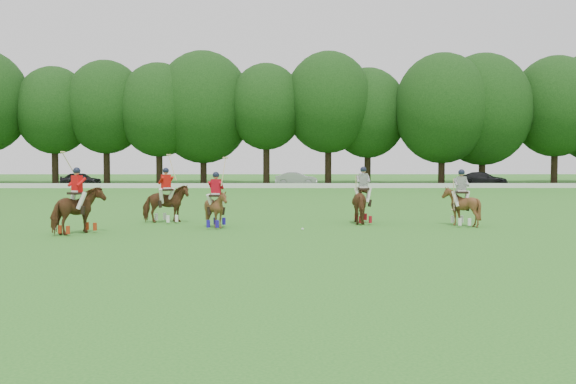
{
  "coord_description": "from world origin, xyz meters",
  "views": [
    {
      "loc": [
        1.88,
        -20.91,
        2.72
      ],
      "look_at": [
        2.03,
        4.2,
        1.4
      ],
      "focal_mm": 40.0,
      "sensor_mm": 36.0,
      "label": 1
    }
  ],
  "objects_px": {
    "polo_red_b": "(166,203)",
    "car_mid": "(296,179)",
    "polo_red_c": "(216,208)",
    "polo_stripe_a": "(363,203)",
    "polo_red_a": "(77,210)",
    "polo_stripe_b": "(461,206)",
    "polo_ball": "(303,229)",
    "car_left": "(81,179)",
    "car_right": "(483,179)"
  },
  "relations": [
    {
      "from": "polo_red_a",
      "to": "polo_stripe_a",
      "type": "relative_size",
      "value": 1.24
    },
    {
      "from": "polo_stripe_b",
      "to": "polo_ball",
      "type": "xyz_separation_m",
      "value": [
        -6.42,
        -1.49,
        -0.77
      ]
    },
    {
      "from": "car_left",
      "to": "car_mid",
      "type": "bearing_deg",
      "value": -80.56
    },
    {
      "from": "car_left",
      "to": "polo_stripe_b",
      "type": "bearing_deg",
      "value": -134.76
    },
    {
      "from": "car_left",
      "to": "car_mid",
      "type": "distance_m",
      "value": 21.34
    },
    {
      "from": "car_mid",
      "to": "polo_stripe_a",
      "type": "height_order",
      "value": "polo_stripe_a"
    },
    {
      "from": "car_right",
      "to": "polo_ball",
      "type": "xyz_separation_m",
      "value": [
        -19.06,
        -39.26,
        -0.64
      ]
    },
    {
      "from": "car_right",
      "to": "polo_red_c",
      "type": "xyz_separation_m",
      "value": [
        -22.41,
        -38.49,
        0.09
      ]
    },
    {
      "from": "car_mid",
      "to": "polo_stripe_b",
      "type": "relative_size",
      "value": 1.83
    },
    {
      "from": "car_right",
      "to": "polo_red_b",
      "type": "height_order",
      "value": "polo_red_b"
    },
    {
      "from": "car_right",
      "to": "polo_red_a",
      "type": "relative_size",
      "value": 1.61
    },
    {
      "from": "polo_red_b",
      "to": "polo_red_c",
      "type": "xyz_separation_m",
      "value": [
        2.33,
        -2.08,
        -0.06
      ]
    },
    {
      "from": "polo_stripe_a",
      "to": "polo_ball",
      "type": "height_order",
      "value": "polo_stripe_a"
    },
    {
      "from": "polo_stripe_b",
      "to": "polo_stripe_a",
      "type": "bearing_deg",
      "value": 164.45
    },
    {
      "from": "car_left",
      "to": "polo_red_b",
      "type": "bearing_deg",
      "value": -147.98
    },
    {
      "from": "polo_red_a",
      "to": "polo_red_c",
      "type": "relative_size",
      "value": 1.07
    },
    {
      "from": "car_mid",
      "to": "polo_red_c",
      "type": "relative_size",
      "value": 1.52
    },
    {
      "from": "car_left",
      "to": "car_right",
      "type": "height_order",
      "value": "car_right"
    },
    {
      "from": "car_mid",
      "to": "car_right",
      "type": "bearing_deg",
      "value": -86.87
    },
    {
      "from": "polo_red_a",
      "to": "polo_stripe_b",
      "type": "distance_m",
      "value": 14.78
    },
    {
      "from": "polo_red_a",
      "to": "polo_ball",
      "type": "relative_size",
      "value": 32.59
    },
    {
      "from": "polo_stripe_a",
      "to": "polo_ball",
      "type": "distance_m",
      "value": 3.74
    },
    {
      "from": "car_left",
      "to": "polo_red_b",
      "type": "height_order",
      "value": "polo_red_b"
    },
    {
      "from": "car_left",
      "to": "polo_red_a",
      "type": "bearing_deg",
      "value": -153.13
    },
    {
      "from": "polo_red_c",
      "to": "polo_stripe_a",
      "type": "bearing_deg",
      "value": 16.64
    },
    {
      "from": "polo_red_a",
      "to": "polo_stripe_a",
      "type": "xyz_separation_m",
      "value": [
        10.73,
        3.73,
        -0.01
      ]
    },
    {
      "from": "polo_red_a",
      "to": "polo_stripe_a",
      "type": "height_order",
      "value": "polo_red_a"
    },
    {
      "from": "car_right",
      "to": "polo_stripe_a",
      "type": "bearing_deg",
      "value": 175.88
    },
    {
      "from": "polo_red_b",
      "to": "polo_stripe_a",
      "type": "height_order",
      "value": "polo_red_b"
    },
    {
      "from": "polo_red_b",
      "to": "car_mid",
      "type": "bearing_deg",
      "value": 80.35
    },
    {
      "from": "car_mid",
      "to": "polo_red_a",
      "type": "distance_m",
      "value": 41.35
    },
    {
      "from": "car_right",
      "to": "polo_ball",
      "type": "relative_size",
      "value": 52.38
    },
    {
      "from": "car_left",
      "to": "polo_stripe_a",
      "type": "distance_m",
      "value": 43.55
    },
    {
      "from": "polo_ball",
      "to": "car_left",
      "type": "bearing_deg",
      "value": 117.95
    },
    {
      "from": "car_mid",
      "to": "car_right",
      "type": "height_order",
      "value": "car_mid"
    },
    {
      "from": "polo_red_c",
      "to": "car_right",
      "type": "bearing_deg",
      "value": 59.79
    },
    {
      "from": "car_right",
      "to": "polo_red_a",
      "type": "xyz_separation_m",
      "value": [
        -27.19,
        -40.44,
        0.19
      ]
    },
    {
      "from": "car_right",
      "to": "polo_red_b",
      "type": "bearing_deg",
      "value": 165.83
    },
    {
      "from": "polo_red_a",
      "to": "polo_stripe_a",
      "type": "distance_m",
      "value": 11.36
    },
    {
      "from": "polo_ball",
      "to": "polo_stripe_a",
      "type": "bearing_deg",
      "value": 44.3
    },
    {
      "from": "polo_stripe_a",
      "to": "polo_red_b",
      "type": "bearing_deg",
      "value": 177.96
    },
    {
      "from": "car_left",
      "to": "polo_ball",
      "type": "xyz_separation_m",
      "value": [
        20.82,
        -39.26,
        -0.63
      ]
    },
    {
      "from": "polo_red_a",
      "to": "polo_ball",
      "type": "xyz_separation_m",
      "value": [
        8.12,
        1.18,
        -0.83
      ]
    },
    {
      "from": "car_left",
      "to": "car_mid",
      "type": "relative_size",
      "value": 0.95
    },
    {
      "from": "car_left",
      "to": "car_right",
      "type": "bearing_deg",
      "value": -80.56
    },
    {
      "from": "car_right",
      "to": "polo_stripe_b",
      "type": "xyz_separation_m",
      "value": [
        -12.65,
        -37.77,
        0.13
      ]
    },
    {
      "from": "car_mid",
      "to": "polo_ball",
      "type": "xyz_separation_m",
      "value": [
        -0.51,
        -39.26,
        -0.64
      ]
    },
    {
      "from": "polo_ball",
      "to": "polo_red_b",
      "type": "bearing_deg",
      "value": 153.42
    },
    {
      "from": "polo_red_b",
      "to": "polo_stripe_b",
      "type": "xyz_separation_m",
      "value": [
        12.1,
        -1.35,
        -0.02
      ]
    },
    {
      "from": "polo_stripe_b",
      "to": "polo_ball",
      "type": "bearing_deg",
      "value": -166.96
    }
  ]
}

